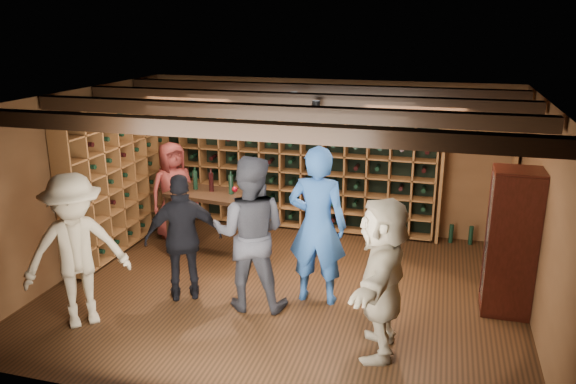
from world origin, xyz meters
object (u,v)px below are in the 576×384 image
(guest_red_floral, at_px, (173,191))
(guest_khaki, at_px, (76,251))
(guest_woman_black, at_px, (184,238))
(tasting_table, at_px, (213,201))
(man_grey_suit, at_px, (250,233))
(guest_beige, at_px, (382,277))
(display_cabinet, at_px, (510,245))
(man_blue_shirt, at_px, (317,226))

(guest_red_floral, relative_size, guest_khaki, 0.88)
(guest_red_floral, distance_m, guest_woman_black, 2.17)
(guest_khaki, bearing_deg, guest_red_floral, 50.34)
(guest_red_floral, relative_size, tasting_table, 1.14)
(man_grey_suit, relative_size, tasting_table, 1.37)
(guest_woman_black, height_order, tasting_table, guest_woman_black)
(man_grey_suit, relative_size, guest_beige, 1.11)
(man_grey_suit, bearing_deg, tasting_table, -59.86)
(man_grey_suit, bearing_deg, display_cabinet, -175.02)
(guest_woman_black, bearing_deg, display_cabinet, 161.87)
(tasting_table, bearing_deg, guest_red_floral, 157.17)
(display_cabinet, distance_m, guest_red_floral, 5.08)
(display_cabinet, height_order, guest_woman_black, display_cabinet)
(display_cabinet, relative_size, guest_red_floral, 1.11)
(display_cabinet, xyz_separation_m, man_grey_suit, (-3.00, -0.70, 0.10))
(guest_red_floral, xyz_separation_m, guest_khaki, (0.20, -2.77, 0.11))
(guest_woman_black, xyz_separation_m, guest_beige, (2.50, -0.56, 0.05))
(guest_woman_black, distance_m, tasting_table, 1.35)
(man_blue_shirt, bearing_deg, guest_red_floral, -28.60)
(guest_red_floral, bearing_deg, guest_khaki, -138.68)
(display_cabinet, relative_size, guest_khaki, 0.97)
(guest_woman_black, bearing_deg, guest_beige, 138.66)
(man_grey_suit, bearing_deg, guest_woman_black, -6.34)
(man_blue_shirt, height_order, man_grey_suit, man_blue_shirt)
(guest_khaki, bearing_deg, guest_beige, -38.07)
(guest_woman_black, distance_m, guest_khaki, 1.27)
(display_cabinet, xyz_separation_m, guest_beige, (-1.36, -1.28, 0.01))
(man_blue_shirt, xyz_separation_m, guest_red_floral, (-2.69, 1.49, -0.21))
(display_cabinet, xyz_separation_m, guest_khaki, (-4.75, -1.62, 0.05))
(man_grey_suit, distance_m, tasting_table, 1.67)
(man_grey_suit, bearing_deg, man_blue_shirt, -162.13)
(display_cabinet, distance_m, man_blue_shirt, 2.29)
(man_blue_shirt, relative_size, guest_red_floral, 1.26)
(tasting_table, bearing_deg, guest_woman_black, -75.12)
(man_grey_suit, height_order, guest_khaki, man_grey_suit)
(display_cabinet, xyz_separation_m, guest_red_floral, (-4.95, 1.16, -0.07))
(man_grey_suit, distance_m, guest_khaki, 1.98)
(man_blue_shirt, distance_m, tasting_table, 2.02)
(display_cabinet, distance_m, guest_beige, 1.87)
(guest_woman_black, bearing_deg, tasting_table, -111.53)
(man_blue_shirt, relative_size, man_grey_suit, 1.05)
(guest_red_floral, height_order, guest_woman_black, guest_woman_black)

